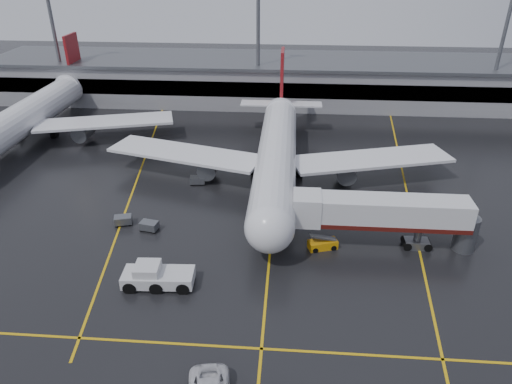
{
  "coord_description": "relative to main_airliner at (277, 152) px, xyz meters",
  "views": [
    {
      "loc": [
        1.71,
        -50.0,
        29.61
      ],
      "look_at": [
        -2.0,
        -2.0,
        4.0
      ],
      "focal_mm": 32.88,
      "sensor_mm": 36.0,
      "label": 1
    }
  ],
  "objects": [
    {
      "name": "ground",
      "position": [
        0.0,
        -9.7,
        -4.21
      ],
      "size": [
        220.0,
        220.0,
        0.0
      ],
      "primitive_type": "plane",
      "color": "black",
      "rests_on": "ground"
    },
    {
      "name": "apron_line_centre",
      "position": [
        0.0,
        -9.7,
        -4.2
      ],
      "size": [
        0.25,
        90.0,
        0.02
      ],
      "primitive_type": "cube",
      "color": "gold",
      "rests_on": "ground"
    },
    {
      "name": "apron_line_stop",
      "position": [
        0.0,
        -31.7,
        -4.2
      ],
      "size": [
        60.0,
        0.25,
        0.02
      ],
      "primitive_type": "cube",
      "color": "gold",
      "rests_on": "ground"
    },
    {
      "name": "apron_line_left",
      "position": [
        -20.0,
        0.3,
        -4.2
      ],
      "size": [
        9.99,
        69.35,
        0.02
      ],
      "primitive_type": "cube",
      "rotation": [
        0.0,
        0.0,
        0.14
      ],
      "color": "gold",
      "rests_on": "ground"
    },
    {
      "name": "apron_line_right",
      "position": [
        18.0,
        0.3,
        -4.2
      ],
      "size": [
        7.57,
        69.64,
        0.02
      ],
      "primitive_type": "cube",
      "rotation": [
        0.0,
        0.0,
        -0.1
      ],
      "color": "gold",
      "rests_on": "ground"
    },
    {
      "name": "terminal",
      "position": [
        0.0,
        38.23,
        0.11
      ],
      "size": [
        122.0,
        19.0,
        8.6
      ],
      "color": "gray",
      "rests_on": "ground"
    },
    {
      "name": "light_mast_left",
      "position": [
        -45.0,
        32.3,
        10.27
      ],
      "size": [
        3.0,
        1.2,
        25.45
      ],
      "color": "#595B60",
      "rests_on": "ground"
    },
    {
      "name": "light_mast_mid",
      "position": [
        -5.0,
        32.3,
        10.27
      ],
      "size": [
        3.0,
        1.2,
        25.45
      ],
      "color": "#595B60",
      "rests_on": "ground"
    },
    {
      "name": "light_mast_right",
      "position": [
        40.0,
        32.3,
        10.27
      ],
      "size": [
        3.0,
        1.2,
        25.45
      ],
      "color": "#595B60",
      "rests_on": "ground"
    },
    {
      "name": "main_airliner",
      "position": [
        0.0,
        0.0,
        0.0
      ],
      "size": [
        48.8,
        45.6,
        14.1
      ],
      "color": "silver",
      "rests_on": "ground"
    },
    {
      "name": "second_airliner",
      "position": [
        -42.0,
        12.0,
        0.0
      ],
      "size": [
        48.8,
        45.6,
        14.1
      ],
      "color": "silver",
      "rests_on": "ground"
    },
    {
      "name": "jet_bridge",
      "position": [
        11.87,
        -15.7,
        -0.28
      ],
      "size": [
        19.9,
        3.4,
        6.05
      ],
      "color": "silver",
      "rests_on": "ground"
    },
    {
      "name": "pushback_tractor",
      "position": [
        -10.76,
        -24.25,
        -3.23
      ],
      "size": [
        7.01,
        3.28,
        2.45
      ],
      "color": "silver",
      "rests_on": "ground"
    },
    {
      "name": "belt_loader",
      "position": [
        5.71,
        -16.74,
        -3.72
      ],
      "size": [
        3.4,
        2.23,
        1.99
      ],
      "color": "orange",
      "rests_on": "ground"
    },
    {
      "name": "baggage_cart_a",
      "position": [
        -14.24,
        -14.63,
        -3.58
      ],
      "size": [
        2.22,
        1.67,
        1.12
      ],
      "color": "#595B60",
      "rests_on": "ground"
    },
    {
      "name": "baggage_cart_b",
      "position": [
        -17.67,
        -13.61,
        -3.58
      ],
      "size": [
        2.28,
        1.8,
        1.12
      ],
      "color": "#595B60",
      "rests_on": "ground"
    },
    {
      "name": "baggage_cart_c",
      "position": [
        -10.86,
        -2.44,
        -3.58
      ],
      "size": [
        2.13,
        1.51,
        1.12
      ],
      "color": "#595B60",
      "rests_on": "ground"
    }
  ]
}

